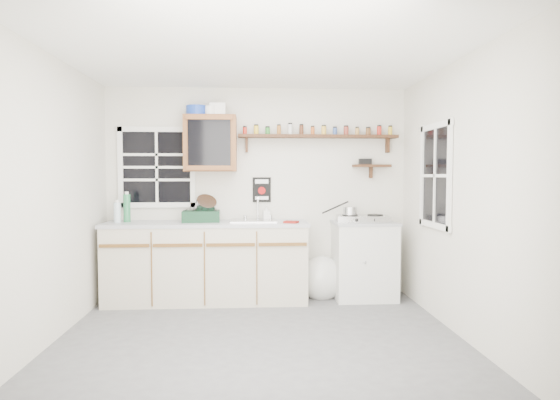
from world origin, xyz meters
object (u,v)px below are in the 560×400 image
(main_cabinet, at_px, (207,262))
(upper_cabinet, at_px, (210,144))
(dish_rack, at_px, (203,213))
(spice_shelf, at_px, (318,135))
(hotplate, at_px, (363,218))
(right_cabinet, at_px, (364,260))

(main_cabinet, xyz_separation_m, upper_cabinet, (0.03, 0.14, 1.36))
(dish_rack, bearing_deg, main_cabinet, -44.85)
(main_cabinet, height_order, spice_shelf, spice_shelf)
(dish_rack, bearing_deg, hotplate, -4.92)
(hotplate, bearing_deg, dish_rack, -176.10)
(main_cabinet, xyz_separation_m, hotplate, (1.81, 0.01, 0.49))
(main_cabinet, distance_m, upper_cabinet, 1.37)
(upper_cabinet, xyz_separation_m, dish_rack, (-0.09, -0.10, -0.80))
(main_cabinet, height_order, dish_rack, dish_rack)
(right_cabinet, xyz_separation_m, spice_shelf, (-0.52, 0.19, 1.48))
(right_cabinet, height_order, spice_shelf, spice_shelf)
(spice_shelf, bearing_deg, hotplate, -22.64)
(spice_shelf, bearing_deg, dish_rack, -173.07)
(upper_cabinet, bearing_deg, spice_shelf, 3.10)
(main_cabinet, height_order, upper_cabinet, upper_cabinet)
(main_cabinet, relative_size, hotplate, 3.69)
(spice_shelf, bearing_deg, upper_cabinet, -176.90)
(right_cabinet, bearing_deg, upper_cabinet, 176.24)
(hotplate, bearing_deg, right_cabinet, 42.35)
(upper_cabinet, bearing_deg, right_cabinet, -3.76)
(upper_cabinet, relative_size, dish_rack, 1.47)
(main_cabinet, xyz_separation_m, right_cabinet, (1.83, 0.03, -0.01))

